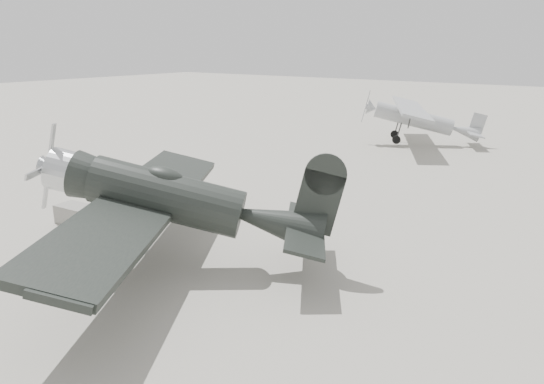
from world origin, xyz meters
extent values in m
plane|color=gray|center=(0.00, 0.00, 0.00)|extent=(160.00, 160.00, 0.00)
cylinder|color=black|center=(0.57, -2.75, 2.15)|extent=(4.51, 3.51, 1.41)
cone|color=black|center=(3.40, -1.03, 2.21)|extent=(2.92, 2.48, 1.31)
cylinder|color=#B8BBBD|center=(-2.05, -4.35, 2.15)|extent=(1.42, 1.54, 1.25)
cone|color=#B8BBBD|center=(-2.57, -4.66, 2.15)|extent=(0.59, 0.66, 0.56)
cube|color=#B8BBBD|center=(-2.51, -4.63, 2.15)|extent=(0.15, 0.19, 2.62)
ellipsoid|color=black|center=(0.40, -2.86, 2.78)|extent=(1.30, 1.16, 0.46)
cube|color=black|center=(-0.03, -3.12, 1.80)|extent=(8.09, 11.41, 0.22)
cube|color=black|center=(4.09, -0.61, 2.26)|extent=(3.14, 4.19, 0.10)
cube|color=black|center=(4.22, -0.53, 3.11)|extent=(1.08, 0.71, 1.81)
cylinder|color=black|center=(0.33, -4.49, 0.42)|extent=(0.67, 0.49, 0.68)
cylinder|color=black|center=(-1.08, -2.17, 0.42)|extent=(0.67, 0.49, 0.68)
cylinder|color=#333333|center=(0.33, -4.49, 1.10)|extent=(0.15, 0.15, 1.41)
cylinder|color=#333333|center=(-1.08, -2.17, 1.10)|extent=(0.15, 0.15, 1.41)
cylinder|color=black|center=(4.31, -0.48, 1.77)|extent=(0.23, 0.18, 0.22)
cylinder|color=gray|center=(-1.08, 20.86, 1.76)|extent=(5.05, 3.22, 1.08)
cone|color=gray|center=(2.00, 22.37, 1.76)|extent=(2.02, 1.66, 0.98)
cone|color=gray|center=(-3.63, 19.60, 1.76)|extent=(0.98, 1.17, 1.02)
cube|color=gray|center=(-3.98, 19.43, 1.76)|extent=(0.10, 0.14, 2.16)
cube|color=gray|center=(-1.43, 20.68, 2.37)|extent=(6.43, 10.50, 0.18)
cube|color=gray|center=(2.44, 22.59, 1.81)|extent=(2.26, 3.38, 0.08)
cube|color=gray|center=(2.53, 22.63, 2.45)|extent=(0.83, 0.46, 1.27)
cylinder|color=black|center=(-1.30, 19.54, 0.27)|extent=(0.55, 0.37, 0.55)
cylinder|color=black|center=(-2.26, 21.48, 0.27)|extent=(0.55, 0.37, 0.55)
cylinder|color=#333333|center=(-1.30, 19.54, 0.83)|extent=(0.12, 0.12, 1.18)
cylinder|color=#333333|center=(-2.26, 21.48, 0.83)|extent=(0.12, 0.12, 1.18)
cylinder|color=black|center=(2.62, 22.68, 1.47)|extent=(0.19, 0.14, 0.18)
cube|color=slate|center=(-5.30, -2.00, 0.35)|extent=(1.45, 0.96, 0.70)
cylinder|color=#333333|center=(-2.36, -3.92, 0.69)|extent=(0.07, 0.07, 1.37)
cylinder|color=#333333|center=(-2.25, -3.29, 0.69)|extent=(0.07, 0.07, 1.37)
cube|color=black|center=(-2.31, -3.60, 0.85)|extent=(0.22, 0.95, 0.95)
cube|color=beige|center=(-2.34, -3.60, 0.90)|extent=(0.13, 0.73, 0.19)
camera|label=1|loc=(11.72, -13.05, 6.52)|focal=35.00mm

